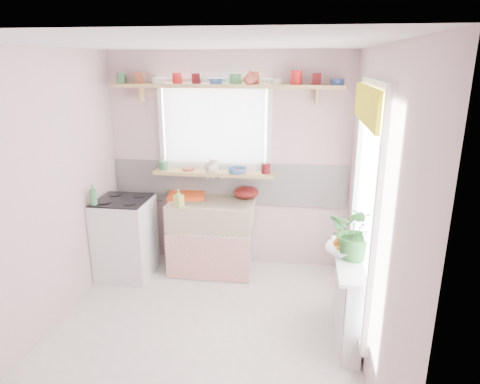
# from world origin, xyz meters

# --- Properties ---
(room) EXTENTS (3.20, 3.20, 3.20)m
(room) POSITION_xyz_m (0.66, 0.86, 1.37)
(room) COLOR white
(room) RESTS_ON ground
(sink_unit) EXTENTS (0.95, 0.65, 1.11)m
(sink_unit) POSITION_xyz_m (-0.15, 1.29, 0.43)
(sink_unit) COLOR white
(sink_unit) RESTS_ON ground
(cooker) EXTENTS (0.58, 0.58, 0.93)m
(cooker) POSITION_xyz_m (-1.10, 1.05, 0.46)
(cooker) COLOR white
(cooker) RESTS_ON ground
(radiator_ledge) EXTENTS (0.22, 0.95, 0.78)m
(radiator_ledge) POSITION_xyz_m (1.30, 0.20, 0.40)
(radiator_ledge) COLOR white
(radiator_ledge) RESTS_ON ground
(windowsill) EXTENTS (1.40, 0.22, 0.04)m
(windowsill) POSITION_xyz_m (-0.15, 1.48, 1.14)
(windowsill) COLOR tan
(windowsill) RESTS_ON room
(pine_shelf) EXTENTS (2.52, 0.24, 0.04)m
(pine_shelf) POSITION_xyz_m (0.00, 1.47, 2.12)
(pine_shelf) COLOR tan
(pine_shelf) RESTS_ON room
(shelf_crockery) EXTENTS (2.47, 0.11, 0.12)m
(shelf_crockery) POSITION_xyz_m (-0.04, 1.47, 2.19)
(shelf_crockery) COLOR #3F7F4C
(shelf_crockery) RESTS_ON pine_shelf
(sill_crockery) EXTENTS (1.35, 0.11, 0.12)m
(sill_crockery) POSITION_xyz_m (-0.15, 1.48, 1.22)
(sill_crockery) COLOR #3F7F4C
(sill_crockery) RESTS_ON windowsill
(dish_tray) EXTENTS (0.47, 0.39, 0.04)m
(dish_tray) POSITION_xyz_m (-0.47, 1.43, 0.87)
(dish_tray) COLOR #EE4715
(dish_tray) RESTS_ON sink_unit
(colander) EXTENTS (0.32, 0.32, 0.13)m
(colander) POSITION_xyz_m (0.22, 1.50, 0.92)
(colander) COLOR #5C110F
(colander) RESTS_ON sink_unit
(jade_plant) EXTENTS (0.55, 0.52, 0.49)m
(jade_plant) POSITION_xyz_m (1.33, 0.20, 1.02)
(jade_plant) COLOR #295D25
(jade_plant) RESTS_ON radiator_ledge
(fruit_bowl) EXTENTS (0.34, 0.34, 0.08)m
(fruit_bowl) POSITION_xyz_m (1.23, 0.26, 0.81)
(fruit_bowl) COLOR silver
(fruit_bowl) RESTS_ON radiator_ledge
(herb_pot) EXTENTS (0.12, 0.09, 0.22)m
(herb_pot) POSITION_xyz_m (1.21, 0.49, 0.89)
(herb_pot) COLOR #266029
(herb_pot) RESTS_ON radiator_ledge
(soap_bottle_sink) EXTENTS (0.12, 0.12, 0.19)m
(soap_bottle_sink) POSITION_xyz_m (-0.47, 1.10, 0.95)
(soap_bottle_sink) COLOR #C1CD5B
(soap_bottle_sink) RESTS_ON sink_unit
(sill_cup) EXTENTS (0.15, 0.15, 0.10)m
(sill_cup) POSITION_xyz_m (-0.18, 1.42, 1.21)
(sill_cup) COLOR beige
(sill_cup) RESTS_ON windowsill
(sill_bowl) EXTENTS (0.24, 0.24, 0.07)m
(sill_bowl) POSITION_xyz_m (0.13, 1.42, 1.19)
(sill_bowl) COLOR teal
(sill_bowl) RESTS_ON windowsill
(shelf_vase) EXTENTS (0.16, 0.16, 0.15)m
(shelf_vase) POSITION_xyz_m (0.27, 1.41, 2.22)
(shelf_vase) COLOR #B44B37
(shelf_vase) RESTS_ON pine_shelf
(cooker_bottle) EXTENTS (0.09, 0.09, 0.22)m
(cooker_bottle) POSITION_xyz_m (-1.32, 0.83, 1.03)
(cooker_bottle) COLOR #468C51
(cooker_bottle) RESTS_ON cooker
(fruit) EXTENTS (0.20, 0.14, 0.10)m
(fruit) POSITION_xyz_m (1.24, 0.27, 0.87)
(fruit) COLOR orange
(fruit) RESTS_ON fruit_bowl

